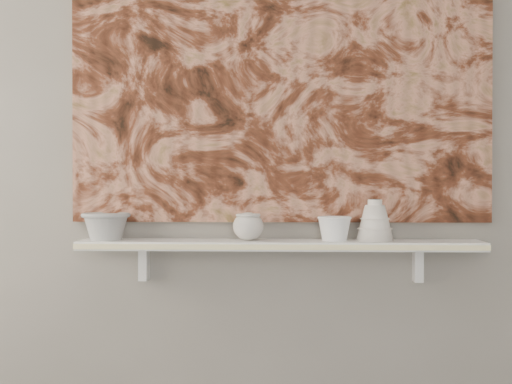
{
  "coord_description": "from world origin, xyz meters",
  "views": [
    {
      "loc": [
        0.02,
        -0.97,
        1.13
      ],
      "look_at": [
        -0.08,
        1.49,
        1.1
      ],
      "focal_mm": 50.0,
      "sensor_mm": 36.0,
      "label": 1
    }
  ],
  "objects_px": {
    "painting": "(280,69)",
    "cup_cream": "(248,226)",
    "bell_vessel": "(375,220)",
    "bowl_white": "(334,228)",
    "shelf": "(280,245)",
    "bowl_grey": "(106,226)"
  },
  "relations": [
    {
      "from": "painting",
      "to": "bowl_grey",
      "type": "distance_m",
      "value": 0.83
    },
    {
      "from": "bowl_grey",
      "to": "bowl_white",
      "type": "distance_m",
      "value": 0.8
    },
    {
      "from": "cup_cream",
      "to": "bell_vessel",
      "type": "distance_m",
      "value": 0.44
    },
    {
      "from": "bowl_grey",
      "to": "bell_vessel",
      "type": "bearing_deg",
      "value": 0.0
    },
    {
      "from": "cup_cream",
      "to": "bell_vessel",
      "type": "xyz_separation_m",
      "value": [
        0.44,
        0.0,
        0.02
      ]
    },
    {
      "from": "shelf",
      "to": "cup_cream",
      "type": "xyz_separation_m",
      "value": [
        -0.11,
        0.0,
        0.06
      ]
    },
    {
      "from": "shelf",
      "to": "bowl_white",
      "type": "distance_m",
      "value": 0.2
    },
    {
      "from": "painting",
      "to": "bell_vessel",
      "type": "xyz_separation_m",
      "value": [
        0.33,
        -0.08,
        -0.54
      ]
    },
    {
      "from": "painting",
      "to": "bowl_white",
      "type": "relative_size",
      "value": 12.69
    },
    {
      "from": "bowl_grey",
      "to": "shelf",
      "type": "bearing_deg",
      "value": 0.0
    },
    {
      "from": "bell_vessel",
      "to": "bowl_white",
      "type": "distance_m",
      "value": 0.14
    },
    {
      "from": "cup_cream",
      "to": "bowl_grey",
      "type": "bearing_deg",
      "value": 180.0
    },
    {
      "from": "shelf",
      "to": "bowl_grey",
      "type": "height_order",
      "value": "bowl_grey"
    },
    {
      "from": "shelf",
      "to": "cup_cream",
      "type": "bearing_deg",
      "value": 180.0
    },
    {
      "from": "bowl_grey",
      "to": "bowl_white",
      "type": "bearing_deg",
      "value": 0.0
    },
    {
      "from": "cup_cream",
      "to": "bowl_white",
      "type": "bearing_deg",
      "value": 0.0
    },
    {
      "from": "painting",
      "to": "cup_cream",
      "type": "bearing_deg",
      "value": -143.79
    },
    {
      "from": "painting",
      "to": "bell_vessel",
      "type": "relative_size",
      "value": 10.39
    },
    {
      "from": "shelf",
      "to": "cup_cream",
      "type": "distance_m",
      "value": 0.13
    },
    {
      "from": "shelf",
      "to": "bell_vessel",
      "type": "bearing_deg",
      "value": 0.0
    },
    {
      "from": "bell_vessel",
      "to": "bowl_white",
      "type": "height_order",
      "value": "bell_vessel"
    },
    {
      "from": "shelf",
      "to": "painting",
      "type": "bearing_deg",
      "value": 90.0
    }
  ]
}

